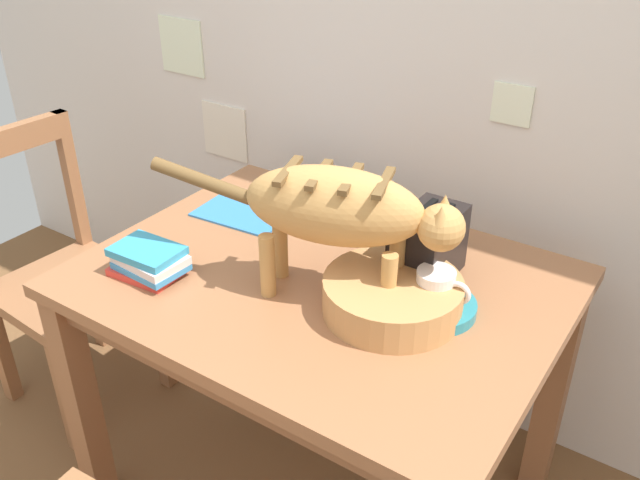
% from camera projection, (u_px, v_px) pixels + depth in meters
% --- Properties ---
extents(wall_rear, '(4.31, 0.11, 2.50)m').
position_uv_depth(wall_rear, '(471.00, 23.00, 1.81)').
color(wall_rear, silver).
rests_on(wall_rear, ground_plane).
extents(dining_table, '(1.13, 0.85, 0.76)m').
position_uv_depth(dining_table, '(320.00, 308.00, 1.69)').
color(dining_table, '#99623F').
rests_on(dining_table, ground_plane).
extents(cat, '(0.69, 0.27, 0.32)m').
position_uv_depth(cat, '(339.00, 210.00, 1.46)').
color(cat, tan).
rests_on(cat, dining_table).
extents(saucer_bowl, '(0.19, 0.19, 0.03)m').
position_uv_depth(saucer_bowl, '(433.00, 306.00, 1.51)').
color(saucer_bowl, teal).
rests_on(saucer_bowl, dining_table).
extents(coffee_mug, '(0.13, 0.09, 0.08)m').
position_uv_depth(coffee_mug, '(437.00, 287.00, 1.48)').
color(coffee_mug, white).
rests_on(coffee_mug, saucer_bowl).
extents(magazine, '(0.27, 0.22, 0.01)m').
position_uv_depth(magazine, '(246.00, 211.00, 1.93)').
color(magazine, '#337DC5').
rests_on(magazine, dining_table).
extents(book_stack, '(0.18, 0.13, 0.07)m').
position_uv_depth(book_stack, '(149.00, 261.00, 1.63)').
color(book_stack, red).
rests_on(book_stack, dining_table).
extents(wicker_basket, '(0.31, 0.31, 0.08)m').
position_uv_depth(wicker_basket, '(392.00, 296.00, 1.50)').
color(wicker_basket, tan).
rests_on(wicker_basket, dining_table).
extents(toaster, '(0.12, 0.20, 0.18)m').
position_uv_depth(toaster, '(428.00, 246.00, 1.60)').
color(toaster, black).
rests_on(toaster, dining_table).
extents(wooden_chair_near, '(0.45, 0.45, 0.93)m').
position_uv_depth(wooden_chair_near, '(62.00, 278.00, 2.20)').
color(wooden_chair_near, '#96613D').
rests_on(wooden_chair_near, ground_plane).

